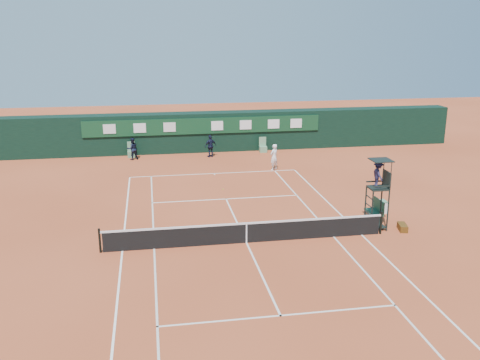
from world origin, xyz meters
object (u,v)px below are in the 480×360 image
(player_bench, at_px, (376,209))
(player, at_px, (274,157))
(cooler, at_px, (380,206))
(tennis_net, at_px, (246,232))
(umpire_chair, at_px, (378,180))

(player_bench, distance_m, player, 10.81)
(cooler, distance_m, player, 9.99)
(tennis_net, bearing_deg, umpire_chair, 6.18)
(tennis_net, xyz_separation_m, player, (4.11, 12.16, 0.38))
(player_bench, xyz_separation_m, cooler, (0.74, 1.11, -0.27))
(player_bench, height_order, cooler, player_bench)
(tennis_net, distance_m, player_bench, 7.11)
(cooler, bearing_deg, player_bench, -123.69)
(umpire_chair, bearing_deg, tennis_net, -173.82)
(player_bench, xyz_separation_m, player, (-2.78, 10.44, 0.29))
(tennis_net, bearing_deg, player_bench, 14.00)
(umpire_chair, xyz_separation_m, cooler, (1.20, 2.13, -2.13))
(tennis_net, xyz_separation_m, umpire_chair, (6.44, 0.70, 1.95))
(player_bench, bearing_deg, cooler, 56.31)
(tennis_net, height_order, umpire_chair, umpire_chair)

